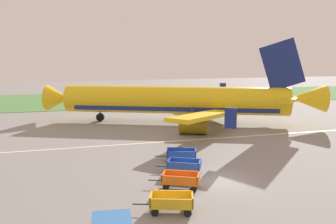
# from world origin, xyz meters

# --- Properties ---
(ground_plane) EXTENTS (220.00, 220.00, 0.00)m
(ground_plane) POSITION_xyz_m (0.00, 0.00, 0.00)
(ground_plane) COLOR gray
(grass_strip) EXTENTS (220.00, 28.00, 0.06)m
(grass_strip) POSITION_xyz_m (0.00, 51.67, 0.03)
(grass_strip) COLOR #518442
(grass_strip) RESTS_ON ground
(apron_stripe) EXTENTS (120.00, 0.36, 0.01)m
(apron_stripe) POSITION_xyz_m (0.00, 12.60, 0.01)
(apron_stripe) COLOR silver
(apron_stripe) RESTS_ON ground
(airplane) EXTENTS (35.90, 29.36, 11.34)m
(airplane) POSITION_xyz_m (4.30, 22.13, 3.05)
(airplane) COLOR yellow
(airplane) RESTS_ON ground
(baggage_cart_nearest) EXTENTS (3.60, 2.11, 1.07)m
(baggage_cart_nearest) POSITION_xyz_m (-4.77, -3.85, 0.60)
(baggage_cart_nearest) COLOR gold
(baggage_cart_nearest) RESTS_ON ground
(baggage_cart_second_in_row) EXTENTS (3.51, 2.36, 1.07)m
(baggage_cart_second_in_row) POSITION_xyz_m (-3.13, -0.46, 0.60)
(baggage_cart_second_in_row) COLOR orange
(baggage_cart_second_in_row) RESTS_ON ground
(baggage_cart_third_in_row) EXTENTS (3.49, 2.40, 1.07)m
(baggage_cart_third_in_row) POSITION_xyz_m (-1.95, 2.39, 0.60)
(baggage_cart_third_in_row) COLOR #234CB2
(baggage_cart_third_in_row) RESTS_ON ground
(baggage_cart_fourth_in_row) EXTENTS (3.60, 2.11, 1.07)m
(baggage_cart_fourth_in_row) POSITION_xyz_m (-1.19, 5.46, 0.60)
(baggage_cart_fourth_in_row) COLOR #234CB2
(baggage_cart_fourth_in_row) RESTS_ON ground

